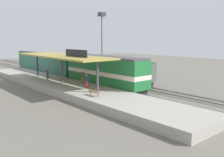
% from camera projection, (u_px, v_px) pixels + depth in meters
% --- Properties ---
extents(ground_plane, '(120.00, 120.00, 0.00)m').
position_uv_depth(ground_plane, '(100.00, 84.00, 39.03)').
color(ground_plane, '#666056').
extents(track_near, '(3.20, 110.00, 0.16)m').
position_uv_depth(track_near, '(90.00, 85.00, 37.74)').
color(track_near, '#565249').
rests_on(track_near, ground).
extents(track_far, '(3.20, 110.00, 0.16)m').
position_uv_depth(track_far, '(113.00, 82.00, 40.69)').
color(track_far, '#565249').
rests_on(track_far, ground).
extents(platform, '(6.00, 44.00, 0.90)m').
position_uv_depth(platform, '(63.00, 86.00, 34.73)').
color(platform, '#9E998E').
rests_on(platform, ground).
extents(station_canopy, '(5.20, 18.00, 4.70)m').
position_uv_depth(station_canopy, '(62.00, 57.00, 34.02)').
color(station_canopy, '#47474C').
rests_on(station_canopy, platform).
extents(platform_bench, '(0.44, 1.70, 0.50)m').
position_uv_depth(platform_bench, '(94.00, 92.00, 26.74)').
color(platform_bench, '#333338').
rests_on(platform_bench, platform).
extents(locomotive, '(2.93, 14.43, 4.44)m').
position_uv_depth(locomotive, '(105.00, 72.00, 34.71)').
color(locomotive, '#28282D').
rests_on(locomotive, track_near).
extents(passenger_carriage_single, '(2.90, 20.00, 4.24)m').
position_uv_depth(passenger_carriage_single, '(46.00, 63.00, 48.25)').
color(passenger_carriage_single, '#28282D').
rests_on(passenger_carriage_single, track_near).
extents(freight_car, '(2.80, 12.00, 3.54)m').
position_uv_depth(freight_car, '(121.00, 71.00, 39.04)').
color(freight_car, '#28282D').
rests_on(freight_car, track_far).
extents(light_mast, '(1.10, 1.10, 11.70)m').
position_uv_depth(light_mast, '(102.00, 31.00, 46.62)').
color(light_mast, slate).
rests_on(light_mast, ground).
extents(person_waiting, '(0.34, 0.34, 1.71)m').
position_uv_depth(person_waiting, '(83.00, 76.00, 34.40)').
color(person_waiting, olive).
rests_on(person_waiting, platform).
extents(person_walking, '(0.34, 0.34, 1.71)m').
position_uv_depth(person_walking, '(47.00, 73.00, 37.31)').
color(person_walking, '#23603D').
rests_on(person_walking, platform).
extents(person_boarding, '(0.34, 0.34, 1.71)m').
position_uv_depth(person_boarding, '(87.00, 81.00, 30.75)').
color(person_boarding, maroon).
rests_on(person_boarding, platform).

